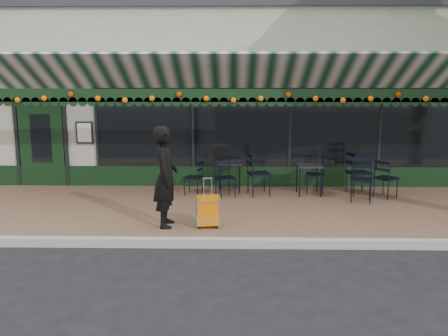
{
  "coord_description": "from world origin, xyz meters",
  "views": [
    {
      "loc": [
        0.0,
        -7.7,
        2.78
      ],
      "look_at": [
        -0.18,
        1.6,
        1.05
      ],
      "focal_mm": 38.0,
      "sensor_mm": 36.0,
      "label": 1
    }
  ],
  "objects_px": {
    "chair_b_front": "(225,179)",
    "chair_b_right": "(259,174)",
    "woman": "(166,177)",
    "chair_a_left": "(315,175)",
    "cafe_table_a": "(309,168)",
    "chair_a_front": "(361,180)",
    "chair_a_extra": "(386,179)",
    "chair_b_left": "(193,178)",
    "cafe_table_b": "(230,165)",
    "chair_a_right": "(359,173)",
    "suitcase": "(208,211)"
  },
  "relations": [
    {
      "from": "cafe_table_a",
      "to": "cafe_table_b",
      "type": "distance_m",
      "value": 1.87
    },
    {
      "from": "cafe_table_b",
      "to": "chair_a_extra",
      "type": "distance_m",
      "value": 3.6
    },
    {
      "from": "chair_b_front",
      "to": "cafe_table_b",
      "type": "bearing_deg",
      "value": 57.97
    },
    {
      "from": "chair_b_right",
      "to": "chair_b_left",
      "type": "bearing_deg",
      "value": 75.44
    },
    {
      "from": "suitcase",
      "to": "chair_a_right",
      "type": "distance_m",
      "value": 4.31
    },
    {
      "from": "suitcase",
      "to": "chair_b_right",
      "type": "xyz_separation_m",
      "value": [
        1.05,
        2.5,
        0.19
      ]
    },
    {
      "from": "chair_b_left",
      "to": "chair_b_right",
      "type": "xyz_separation_m",
      "value": [
        1.53,
        -0.01,
        0.1
      ]
    },
    {
      "from": "suitcase",
      "to": "chair_b_front",
      "type": "bearing_deg",
      "value": 73.85
    },
    {
      "from": "chair_a_left",
      "to": "chair_a_extra",
      "type": "distance_m",
      "value": 1.58
    },
    {
      "from": "cafe_table_b",
      "to": "chair_a_left",
      "type": "bearing_deg",
      "value": -5.75
    },
    {
      "from": "woman",
      "to": "cafe_table_a",
      "type": "height_order",
      "value": "woman"
    },
    {
      "from": "chair_a_front",
      "to": "chair_a_extra",
      "type": "distance_m",
      "value": 0.79
    },
    {
      "from": "chair_a_right",
      "to": "cafe_table_a",
      "type": "bearing_deg",
      "value": 83.7
    },
    {
      "from": "chair_a_front",
      "to": "cafe_table_a",
      "type": "bearing_deg",
      "value": 162.74
    },
    {
      "from": "suitcase",
      "to": "woman",
      "type": "bearing_deg",
      "value": 164.16
    },
    {
      "from": "suitcase",
      "to": "cafe_table_a",
      "type": "distance_m",
      "value": 3.39
    },
    {
      "from": "suitcase",
      "to": "chair_a_extra",
      "type": "xyz_separation_m",
      "value": [
        3.92,
        2.33,
        0.13
      ]
    },
    {
      "from": "chair_b_left",
      "to": "chair_b_front",
      "type": "height_order",
      "value": "chair_b_front"
    },
    {
      "from": "woman",
      "to": "chair_a_front",
      "type": "distance_m",
      "value": 4.43
    },
    {
      "from": "cafe_table_a",
      "to": "chair_a_right",
      "type": "distance_m",
      "value": 1.19
    },
    {
      "from": "suitcase",
      "to": "chair_b_left",
      "type": "xyz_separation_m",
      "value": [
        -0.47,
        2.51,
        0.09
      ]
    },
    {
      "from": "chair_a_left",
      "to": "chair_a_right",
      "type": "bearing_deg",
      "value": 97.59
    },
    {
      "from": "cafe_table_a",
      "to": "chair_a_front",
      "type": "height_order",
      "value": "chair_a_front"
    },
    {
      "from": "cafe_table_a",
      "to": "cafe_table_b",
      "type": "xyz_separation_m",
      "value": [
        -1.84,
        0.34,
        -0.01
      ]
    },
    {
      "from": "suitcase",
      "to": "cafe_table_a",
      "type": "relative_size",
      "value": 1.28
    },
    {
      "from": "cafe_table_b",
      "to": "chair_a_front",
      "type": "xyz_separation_m",
      "value": [
        2.88,
        -0.98,
        -0.14
      ]
    },
    {
      "from": "cafe_table_b",
      "to": "chair_a_right",
      "type": "distance_m",
      "value": 3.03
    },
    {
      "from": "woman",
      "to": "chair_a_left",
      "type": "xyz_separation_m",
      "value": [
        3.14,
        2.6,
        -0.48
      ]
    },
    {
      "from": "chair_b_front",
      "to": "chair_b_left",
      "type": "bearing_deg",
      "value": 144.14
    },
    {
      "from": "cafe_table_a",
      "to": "chair_a_right",
      "type": "relative_size",
      "value": 0.71
    },
    {
      "from": "chair_b_front",
      "to": "suitcase",
      "type": "bearing_deg",
      "value": -119.66
    },
    {
      "from": "cafe_table_a",
      "to": "chair_b_front",
      "type": "distance_m",
      "value": 1.96
    },
    {
      "from": "chair_a_right",
      "to": "chair_b_right",
      "type": "xyz_separation_m",
      "value": [
        -2.34,
        -0.15,
        -0.01
      ]
    },
    {
      "from": "woman",
      "to": "chair_b_front",
      "type": "xyz_separation_m",
      "value": [
        1.04,
        2.25,
        -0.5
      ]
    },
    {
      "from": "woman",
      "to": "chair_a_front",
      "type": "xyz_separation_m",
      "value": [
        4.02,
        1.83,
        -0.43
      ]
    },
    {
      "from": "chair_b_right",
      "to": "suitcase",
      "type": "bearing_deg",
      "value": 142.99
    },
    {
      "from": "cafe_table_a",
      "to": "chair_b_right",
      "type": "height_order",
      "value": "chair_b_right"
    },
    {
      "from": "chair_b_left",
      "to": "chair_b_right",
      "type": "distance_m",
      "value": 1.53
    },
    {
      "from": "chair_a_left",
      "to": "chair_b_front",
      "type": "distance_m",
      "value": 2.13
    },
    {
      "from": "woman",
      "to": "suitcase",
      "type": "bearing_deg",
      "value": -98.31
    },
    {
      "from": "cafe_table_b",
      "to": "chair_a_extra",
      "type": "xyz_separation_m",
      "value": [
        3.55,
        -0.57,
        -0.19
      ]
    },
    {
      "from": "suitcase",
      "to": "cafe_table_b",
      "type": "distance_m",
      "value": 2.93
    },
    {
      "from": "chair_b_front",
      "to": "chair_b_right",
      "type": "bearing_deg",
      "value": -10.77
    },
    {
      "from": "chair_a_left",
      "to": "cafe_table_b",
      "type": "bearing_deg",
      "value": -85.91
    },
    {
      "from": "cafe_table_b",
      "to": "chair_a_right",
      "type": "bearing_deg",
      "value": -4.59
    },
    {
      "from": "chair_a_front",
      "to": "chair_b_front",
      "type": "xyz_separation_m",
      "value": [
        -2.97,
        0.42,
        -0.07
      ]
    },
    {
      "from": "chair_a_extra",
      "to": "chair_b_right",
      "type": "xyz_separation_m",
      "value": [
        -2.87,
        0.18,
        0.06
      ]
    },
    {
      "from": "chair_a_front",
      "to": "chair_a_extra",
      "type": "relative_size",
      "value": 1.11
    },
    {
      "from": "woman",
      "to": "cafe_table_a",
      "type": "relative_size",
      "value": 2.58
    },
    {
      "from": "chair_a_extra",
      "to": "chair_b_right",
      "type": "distance_m",
      "value": 2.88
    }
  ]
}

